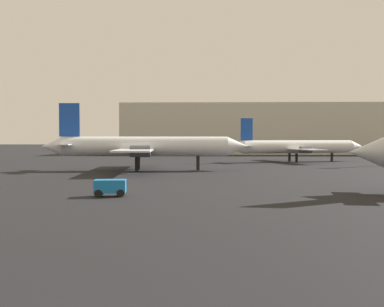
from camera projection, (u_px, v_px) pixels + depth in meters
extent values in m
cone|color=silver|center=(373.00, 152.00, 37.85)|extent=(4.30, 4.00, 3.51)
cylinder|color=silver|center=(146.00, 146.00, 63.95)|extent=(22.81, 4.40, 2.71)
cone|color=silver|center=(238.00, 146.00, 64.45)|extent=(3.17, 2.92, 2.71)
cone|color=silver|center=(52.00, 146.00, 63.45)|extent=(3.17, 2.92, 2.71)
cube|color=silver|center=(138.00, 149.00, 63.92)|extent=(6.27, 22.94, 0.21)
cube|color=silver|center=(66.00, 144.00, 63.51)|extent=(2.64, 7.47, 0.14)
cube|color=#1947B2|center=(69.00, 120.00, 63.42)|extent=(2.81, 0.47, 4.60)
cylinder|color=#4C4C54|center=(144.00, 149.00, 68.25)|extent=(2.73, 1.76, 1.57)
cylinder|color=#4C4C54|center=(140.00, 151.00, 59.65)|extent=(2.73, 1.76, 1.57)
cube|color=black|center=(198.00, 163.00, 64.31)|extent=(0.47, 0.47, 2.01)
cube|color=black|center=(139.00, 163.00, 65.73)|extent=(0.47, 0.47, 2.01)
cube|color=black|center=(137.00, 164.00, 62.24)|extent=(0.47, 0.47, 2.01)
cylinder|color=white|center=(298.00, 147.00, 87.06)|extent=(22.09, 8.89, 2.44)
cone|color=white|center=(356.00, 146.00, 90.30)|extent=(3.28, 3.12, 2.44)
cone|color=white|center=(236.00, 147.00, 83.82)|extent=(3.28, 3.12, 2.44)
cube|color=white|center=(293.00, 149.00, 86.78)|extent=(8.71, 19.01, 0.17)
cube|color=white|center=(245.00, 146.00, 84.25)|extent=(3.39, 6.23, 0.11)
cube|color=#1947B2|center=(247.00, 129.00, 84.24)|extent=(2.24, 0.87, 4.05)
cylinder|color=#4C4C54|center=(287.00, 149.00, 90.42)|extent=(2.42, 1.85, 1.28)
cylinder|color=#4C4C54|center=(306.00, 150.00, 83.50)|extent=(2.42, 1.85, 1.28)
cube|color=black|center=(332.00, 157.00, 88.98)|extent=(0.45, 0.45, 1.62)
cube|color=black|center=(289.00, 157.00, 88.22)|extent=(0.45, 0.45, 1.62)
cube|color=black|center=(297.00, 158.00, 85.46)|extent=(0.45, 0.45, 1.62)
cube|color=#1972BF|center=(110.00, 186.00, 35.71)|extent=(2.52, 1.54, 1.00)
cylinder|color=black|center=(98.00, 194.00, 35.09)|extent=(0.62, 0.26, 0.60)
cylinder|color=black|center=(100.00, 192.00, 36.26)|extent=(0.62, 0.26, 0.60)
cylinder|color=black|center=(120.00, 193.00, 35.20)|extent=(0.62, 0.26, 0.60)
cylinder|color=black|center=(122.00, 192.00, 36.37)|extent=(0.62, 0.26, 0.60)
cube|color=beige|center=(263.00, 129.00, 136.80)|extent=(80.72, 27.98, 14.03)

